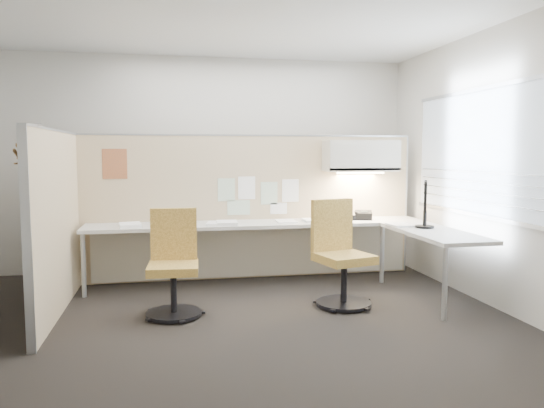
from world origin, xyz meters
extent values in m
cube|color=black|center=(0.00, 0.00, -0.01)|extent=(5.50, 4.50, 0.01)
cube|color=white|center=(0.00, 0.00, 2.80)|extent=(5.50, 4.50, 0.01)
cube|color=beige|center=(0.00, 2.25, 1.40)|extent=(5.50, 0.02, 2.80)
cube|color=beige|center=(0.00, -2.25, 1.40)|extent=(5.50, 0.02, 2.80)
cube|color=beige|center=(2.75, 0.00, 1.40)|extent=(0.02, 4.50, 2.80)
cube|color=#AAB9C6|center=(2.73, 0.00, 1.55)|extent=(0.01, 2.80, 1.30)
cube|color=tan|center=(0.55, 1.60, 0.88)|extent=(4.10, 0.06, 1.75)
cube|color=tan|center=(-1.50, 0.50, 0.88)|extent=(0.06, 2.20, 1.75)
cube|color=beige|center=(0.60, 1.27, 0.71)|extent=(4.00, 0.60, 0.04)
cube|color=beige|center=(2.30, 0.23, 0.71)|extent=(0.60, 1.47, 0.04)
cube|color=beige|center=(0.60, 1.54, 0.34)|extent=(3.90, 0.02, 0.64)
cylinder|color=#A5A8AA|center=(-1.35, 1.02, 0.34)|extent=(0.05, 0.05, 0.69)
cylinder|color=#A5A8AA|center=(2.05, -0.45, 0.34)|extent=(0.05, 0.05, 0.69)
cylinder|color=#A5A8AA|center=(2.05, 1.02, 0.34)|extent=(0.05, 0.05, 0.69)
cube|color=beige|center=(1.90, 1.39, 1.51)|extent=(0.90, 0.36, 0.38)
cube|color=#FFEABF|center=(1.90, 1.39, 1.30)|extent=(0.60, 0.06, 0.02)
cube|color=#8CBF8C|center=(0.25, 1.57, 1.10)|extent=(0.21, 0.00, 0.28)
cube|color=white|center=(0.50, 1.57, 1.12)|extent=(0.21, 0.00, 0.28)
cube|color=#8CBF8C|center=(0.78, 1.57, 1.05)|extent=(0.21, 0.00, 0.28)
cube|color=white|center=(1.05, 1.57, 1.08)|extent=(0.21, 0.00, 0.28)
cube|color=#8CBF8C|center=(0.40, 1.57, 0.88)|extent=(0.28, 0.00, 0.18)
cube|color=white|center=(0.90, 1.57, 0.86)|extent=(0.21, 0.00, 0.14)
cube|color=orange|center=(-1.05, 1.57, 1.42)|extent=(0.28, 0.00, 0.35)
cylinder|color=black|center=(-0.41, 0.14, 0.03)|extent=(0.53, 0.53, 0.03)
cylinder|color=black|center=(-0.41, 0.14, 0.23)|extent=(0.06, 0.06, 0.40)
cube|color=#F2C65A|center=(-0.41, 0.14, 0.47)|extent=(0.49, 0.49, 0.08)
cube|color=#F2C65A|center=(-0.40, 0.36, 0.76)|extent=(0.45, 0.09, 0.51)
cylinder|color=black|center=(1.28, 0.16, 0.03)|extent=(0.56, 0.56, 0.03)
cylinder|color=black|center=(1.28, 0.16, 0.25)|extent=(0.06, 0.06, 0.43)
cube|color=#F2C65A|center=(1.28, 0.16, 0.49)|extent=(0.60, 0.60, 0.09)
cube|color=#F2C65A|center=(1.22, 0.39, 0.80)|extent=(0.47, 0.18, 0.54)
cylinder|color=black|center=(2.30, 0.46, 0.75)|extent=(0.20, 0.20, 0.02)
cylinder|color=black|center=(2.30, 0.46, 0.83)|extent=(0.04, 0.04, 0.18)
cube|color=black|center=(2.30, 0.46, 1.08)|extent=(0.25, 0.44, 0.32)
cube|color=black|center=(2.30, 0.46, 1.08)|extent=(0.21, 0.40, 0.28)
cube|color=black|center=(1.91, 1.29, 0.78)|extent=(0.25, 0.24, 0.12)
cylinder|color=black|center=(1.82, 1.31, 0.81)|extent=(0.09, 0.17, 0.04)
cube|color=black|center=(1.47, 1.36, 0.76)|extent=(0.14, 0.09, 0.05)
cube|color=black|center=(1.74, 1.25, 0.76)|extent=(0.11, 0.08, 0.06)
cube|color=silver|center=(-1.50, -0.26, 1.77)|extent=(0.14, 0.02, 0.02)
cylinder|color=silver|center=(-1.57, -0.26, 1.69)|extent=(0.02, 0.02, 0.14)
cube|color=#AD7F4C|center=(-1.57, -0.26, 1.56)|extent=(0.02, 0.45, 0.12)
cube|color=#AD7F4C|center=(-1.60, -0.23, 1.52)|extent=(0.02, 0.45, 0.12)
cube|color=#AAABB5|center=(-1.58, -0.31, 0.92)|extent=(0.01, 0.07, 1.12)
cube|color=white|center=(-0.87, 1.21, 0.75)|extent=(0.27, 0.33, 0.03)
cube|color=white|center=(-0.36, 1.28, 0.74)|extent=(0.28, 0.34, 0.02)
cube|color=white|center=(0.21, 1.15, 0.75)|extent=(0.25, 0.31, 0.04)
cube|color=white|center=(0.93, 1.26, 0.74)|extent=(0.24, 0.31, 0.01)
cube|color=white|center=(1.26, 1.24, 0.74)|extent=(0.24, 0.31, 0.03)
cube|color=white|center=(2.11, 0.67, 0.74)|extent=(0.25, 0.32, 0.02)
cube|color=white|center=(0.10, 1.19, 0.74)|extent=(0.29, 0.34, 0.02)
camera|label=1|loc=(-0.43, -4.85, 1.55)|focal=35.00mm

